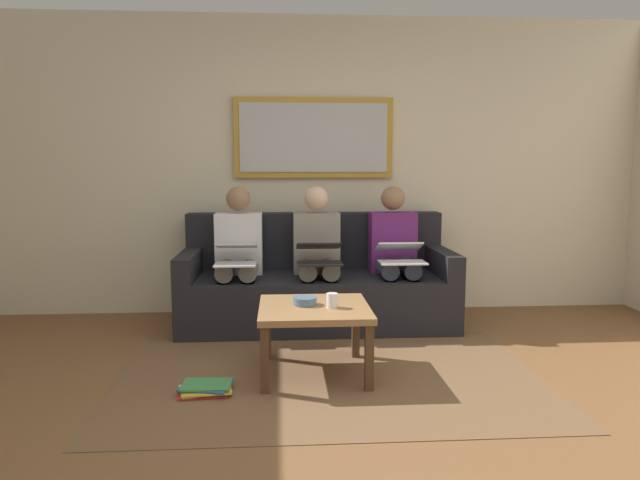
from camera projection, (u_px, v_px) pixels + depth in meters
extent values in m
cube|color=brown|center=(344.00, 449.00, 2.79)|extent=(6.00, 5.20, 0.10)
cube|color=beige|center=(313.00, 167.00, 5.19)|extent=(6.00, 0.12, 2.60)
cube|color=brown|center=(329.00, 375.00, 3.62)|extent=(2.60, 1.80, 0.01)
cube|color=black|center=(317.00, 299.00, 4.78)|extent=(2.20, 0.90, 0.42)
cube|color=black|center=(315.00, 240.00, 5.07)|extent=(2.20, 0.20, 0.48)
cube|color=black|center=(441.00, 261.00, 4.81)|extent=(0.14, 0.90, 0.20)
cube|color=black|center=(190.00, 264.00, 4.67)|extent=(0.14, 0.90, 0.20)
cube|color=#B7892D|center=(314.00, 138.00, 5.07)|extent=(1.39, 0.04, 0.69)
cube|color=#B2B7BC|center=(314.00, 138.00, 5.04)|extent=(1.29, 0.01, 0.59)
cube|color=olive|center=(314.00, 309.00, 3.61)|extent=(0.68, 0.68, 0.04)
cube|color=#4C331E|center=(369.00, 358.00, 3.36)|extent=(0.05, 0.05, 0.40)
cube|color=#4C331E|center=(265.00, 360.00, 3.32)|extent=(0.05, 0.05, 0.40)
cube|color=#4C331E|center=(356.00, 329.00, 3.96)|extent=(0.05, 0.05, 0.40)
cube|color=#4C331E|center=(267.00, 330.00, 3.92)|extent=(0.05, 0.05, 0.40)
cylinder|color=silver|center=(332.00, 300.00, 3.56)|extent=(0.07, 0.07, 0.09)
cylinder|color=slate|center=(305.00, 301.00, 3.63)|extent=(0.15, 0.15, 0.05)
cube|color=#66236B|center=(392.00, 242.00, 4.87)|extent=(0.38, 0.22, 0.50)
sphere|color=#997051|center=(393.00, 198.00, 4.82)|extent=(0.20, 0.20, 0.20)
cylinder|color=#384256|center=(408.00, 267.00, 4.69)|extent=(0.14, 0.42, 0.14)
cylinder|color=#384256|center=(386.00, 268.00, 4.68)|extent=(0.14, 0.42, 0.14)
cylinder|color=#384256|center=(413.00, 307.00, 4.52)|extent=(0.11, 0.11, 0.42)
cylinder|color=#384256|center=(390.00, 308.00, 4.50)|extent=(0.11, 0.11, 0.42)
cube|color=white|center=(402.00, 262.00, 4.46)|extent=(0.36, 0.21, 0.01)
cube|color=white|center=(399.00, 246.00, 4.60)|extent=(0.36, 0.20, 0.09)
cube|color=#A5C6EA|center=(399.00, 246.00, 4.59)|extent=(0.32, 0.17, 0.07)
cube|color=gray|center=(316.00, 243.00, 4.82)|extent=(0.38, 0.22, 0.50)
sphere|color=beige|center=(316.00, 198.00, 4.78)|extent=(0.20, 0.20, 0.20)
cylinder|color=gray|center=(329.00, 268.00, 4.64)|extent=(0.14, 0.42, 0.14)
cylinder|color=gray|center=(307.00, 269.00, 4.63)|extent=(0.14, 0.42, 0.14)
cylinder|color=gray|center=(331.00, 309.00, 4.47)|extent=(0.11, 0.11, 0.42)
cylinder|color=gray|center=(308.00, 309.00, 4.46)|extent=(0.11, 0.11, 0.42)
cube|color=black|center=(320.00, 263.00, 4.42)|extent=(0.34, 0.23, 0.01)
cube|color=black|center=(318.00, 246.00, 4.55)|extent=(0.34, 0.22, 0.08)
cube|color=#A5C6EA|center=(318.00, 245.00, 4.55)|extent=(0.31, 0.19, 0.06)
cube|color=silver|center=(239.00, 243.00, 4.78)|extent=(0.38, 0.22, 0.50)
sphere|color=#997051|center=(238.00, 199.00, 4.73)|extent=(0.20, 0.20, 0.20)
cylinder|color=gray|center=(249.00, 269.00, 4.60)|extent=(0.14, 0.42, 0.14)
cylinder|color=gray|center=(226.00, 269.00, 4.59)|extent=(0.14, 0.42, 0.14)
cylinder|color=gray|center=(248.00, 310.00, 4.43)|extent=(0.11, 0.11, 0.42)
cylinder|color=gray|center=(224.00, 310.00, 4.42)|extent=(0.11, 0.11, 0.42)
cube|color=silver|center=(235.00, 264.00, 4.38)|extent=(0.31, 0.24, 0.01)
cube|color=silver|center=(236.00, 246.00, 4.51)|extent=(0.31, 0.23, 0.07)
cube|color=#A5C6EA|center=(236.00, 246.00, 4.50)|extent=(0.28, 0.20, 0.05)
cube|color=red|center=(203.00, 392.00, 3.34)|extent=(0.30, 0.23, 0.01)
cube|color=white|center=(205.00, 389.00, 3.36)|extent=(0.32, 0.27, 0.01)
cube|color=yellow|center=(207.00, 389.00, 3.33)|extent=(0.30, 0.23, 0.01)
cube|color=#33569E|center=(206.00, 386.00, 3.35)|extent=(0.32, 0.26, 0.01)
cube|color=#3D8C4C|center=(207.00, 384.00, 3.35)|extent=(0.29, 0.21, 0.01)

